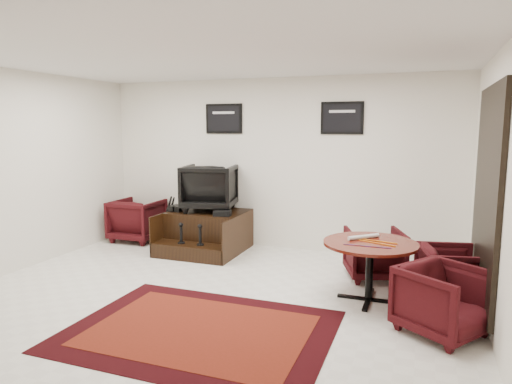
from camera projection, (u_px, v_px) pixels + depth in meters
ground at (209, 298)px, 5.42m from camera, size 6.00×6.00×0.00m
room_shell at (244, 147)px, 5.14m from camera, size 6.02×5.02×2.81m
area_rug at (200, 330)px, 4.54m from camera, size 2.58×1.94×0.01m
shine_podium at (207, 232)px, 7.49m from camera, size 1.24×1.27×0.64m
shine_chair at (210, 185)px, 7.51m from camera, size 0.97×0.93×0.85m
shoes_pair at (178, 208)px, 7.52m from camera, size 0.23×0.27×0.09m
polish_kit at (222, 213)px, 7.10m from camera, size 0.27×0.21×0.09m
umbrella_black at (165, 221)px, 7.57m from camera, size 0.34×0.13×0.92m
umbrella_hooked at (168, 220)px, 7.75m from camera, size 0.32×0.12×0.87m
armchair_side at (137, 218)px, 8.11m from camera, size 0.81×0.76×0.82m
meeting_table at (370, 249)px, 5.25m from camera, size 1.07×1.07×0.70m
table_chair_back at (374, 251)px, 6.10m from camera, size 0.90×0.87×0.73m
table_chair_window at (450, 271)px, 5.33m from camera, size 0.76×0.80×0.70m
table_chair_corner at (444, 297)px, 4.43m from camera, size 0.98×0.99×0.75m
paper_roll at (364, 237)px, 5.38m from camera, size 0.34×0.32×0.05m
table_clutter at (375, 243)px, 5.17m from camera, size 0.57×0.33×0.01m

